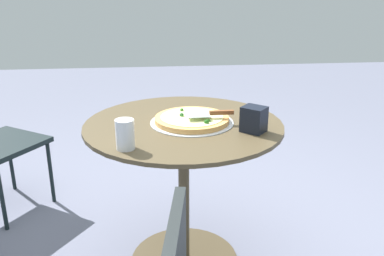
{
  "coord_description": "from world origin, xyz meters",
  "views": [
    {
      "loc": [
        -0.15,
        -1.81,
        1.38
      ],
      "look_at": [
        0.04,
        -0.0,
        0.73
      ],
      "focal_mm": 39.47,
      "sensor_mm": 36.0,
      "label": 1
    }
  ],
  "objects_px": {
    "patio_table": "(184,166)",
    "pizza_server": "(211,114)",
    "napkin_dispenser": "(254,119)",
    "drinking_cup": "(125,134)",
    "pizza_on_tray": "(192,120)"
  },
  "relations": [
    {
      "from": "pizza_server",
      "to": "napkin_dispenser",
      "type": "height_order",
      "value": "napkin_dispenser"
    },
    {
      "from": "patio_table",
      "to": "drinking_cup",
      "type": "distance_m",
      "value": 0.47
    },
    {
      "from": "pizza_on_tray",
      "to": "napkin_dispenser",
      "type": "bearing_deg",
      "value": -28.74
    },
    {
      "from": "patio_table",
      "to": "napkin_dispenser",
      "type": "distance_m",
      "value": 0.42
    },
    {
      "from": "drinking_cup",
      "to": "pizza_on_tray",
      "type": "bearing_deg",
      "value": 44.0
    },
    {
      "from": "pizza_server",
      "to": "napkin_dispenser",
      "type": "distance_m",
      "value": 0.2
    },
    {
      "from": "pizza_on_tray",
      "to": "drinking_cup",
      "type": "xyz_separation_m",
      "value": [
        -0.29,
        -0.28,
        0.04
      ]
    },
    {
      "from": "patio_table",
      "to": "drinking_cup",
      "type": "height_order",
      "value": "drinking_cup"
    },
    {
      "from": "pizza_server",
      "to": "drinking_cup",
      "type": "xyz_separation_m",
      "value": [
        -0.37,
        -0.25,
        0.01
      ]
    },
    {
      "from": "pizza_server",
      "to": "drinking_cup",
      "type": "distance_m",
      "value": 0.44
    },
    {
      "from": "patio_table",
      "to": "pizza_server",
      "type": "relative_size",
      "value": 4.3
    },
    {
      "from": "patio_table",
      "to": "pizza_server",
      "type": "distance_m",
      "value": 0.3
    },
    {
      "from": "pizza_on_tray",
      "to": "pizza_server",
      "type": "height_order",
      "value": "pizza_server"
    },
    {
      "from": "patio_table",
      "to": "drinking_cup",
      "type": "relative_size",
      "value": 7.66
    },
    {
      "from": "drinking_cup",
      "to": "patio_table",
      "type": "bearing_deg",
      "value": 48.66
    }
  ]
}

